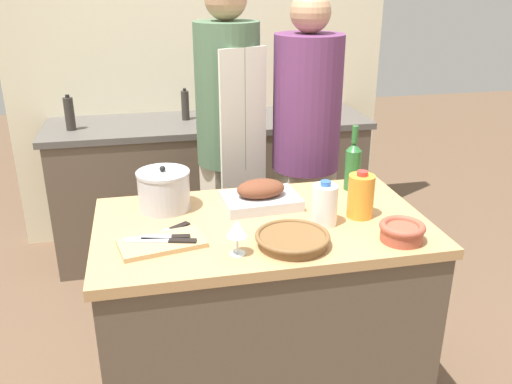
{
  "coord_description": "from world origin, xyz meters",
  "views": [
    {
      "loc": [
        -0.42,
        -1.86,
        1.81
      ],
      "look_at": [
        0.0,
        0.11,
        0.99
      ],
      "focal_mm": 38.0,
      "sensor_mm": 36.0,
      "label": 1
    }
  ],
  "objects_px": {
    "wicker_basket": "(292,239)",
    "person_cook_aproned": "(229,137)",
    "wine_glass_left": "(237,229)",
    "person_cook_guest": "(306,145)",
    "roasting_pan": "(261,196)",
    "juice_jug": "(361,196)",
    "knife_paring": "(167,231)",
    "knife_chef": "(163,241)",
    "knife_bread": "(167,237)",
    "milk_jug": "(325,205)",
    "cutting_board": "(162,243)",
    "stand_mixer": "(309,91)",
    "condiment_bottle_short": "(69,114)",
    "stock_pot": "(164,190)",
    "condiment_bottle_tall": "(185,105)",
    "mixing_bowl": "(402,231)",
    "wine_bottle_green": "(353,165)"
  },
  "relations": [
    {
      "from": "person_cook_guest",
      "to": "knife_paring",
      "type": "bearing_deg",
      "value": -144.44
    },
    {
      "from": "knife_bread",
      "to": "milk_jug",
      "type": "bearing_deg",
      "value": 2.95
    },
    {
      "from": "cutting_board",
      "to": "person_cook_guest",
      "type": "bearing_deg",
      "value": 48.27
    },
    {
      "from": "roasting_pan",
      "to": "cutting_board",
      "type": "height_order",
      "value": "roasting_pan"
    },
    {
      "from": "condiment_bottle_short",
      "to": "knife_chef",
      "type": "bearing_deg",
      "value": -74.15
    },
    {
      "from": "cutting_board",
      "to": "knife_chef",
      "type": "bearing_deg",
      "value": -42.72
    },
    {
      "from": "wicker_basket",
      "to": "wine_glass_left",
      "type": "height_order",
      "value": "wine_glass_left"
    },
    {
      "from": "milk_jug",
      "to": "condiment_bottle_tall",
      "type": "height_order",
      "value": "condiment_bottle_tall"
    },
    {
      "from": "condiment_bottle_short",
      "to": "person_cook_aproned",
      "type": "distance_m",
      "value": 1.09
    },
    {
      "from": "roasting_pan",
      "to": "knife_paring",
      "type": "distance_m",
      "value": 0.43
    },
    {
      "from": "knife_chef",
      "to": "knife_paring",
      "type": "height_order",
      "value": "knife_chef"
    },
    {
      "from": "knife_bread",
      "to": "person_cook_aproned",
      "type": "distance_m",
      "value": 1.04
    },
    {
      "from": "wine_glass_left",
      "to": "juice_jug",
      "type": "bearing_deg",
      "value": 21.4
    },
    {
      "from": "wicker_basket",
      "to": "knife_chef",
      "type": "xyz_separation_m",
      "value": [
        -0.45,
        0.09,
        -0.0
      ]
    },
    {
      "from": "juice_jug",
      "to": "knife_paring",
      "type": "height_order",
      "value": "juice_jug"
    },
    {
      "from": "knife_chef",
      "to": "mixing_bowl",
      "type": "bearing_deg",
      "value": -9.29
    },
    {
      "from": "juice_jug",
      "to": "wine_bottle_green",
      "type": "relative_size",
      "value": 0.66
    },
    {
      "from": "stock_pot",
      "to": "person_cook_guest",
      "type": "bearing_deg",
      "value": 36.6
    },
    {
      "from": "milk_jug",
      "to": "wine_glass_left",
      "type": "xyz_separation_m",
      "value": [
        -0.37,
        -0.17,
        0.02
      ]
    },
    {
      "from": "person_cook_guest",
      "to": "wine_glass_left",
      "type": "bearing_deg",
      "value": -128.58
    },
    {
      "from": "mixing_bowl",
      "to": "knife_chef",
      "type": "bearing_deg",
      "value": 170.71
    },
    {
      "from": "stock_pot",
      "to": "person_cook_aproned",
      "type": "height_order",
      "value": "person_cook_aproned"
    },
    {
      "from": "cutting_board",
      "to": "mixing_bowl",
      "type": "distance_m",
      "value": 0.86
    },
    {
      "from": "wicker_basket",
      "to": "juice_jug",
      "type": "distance_m",
      "value": 0.38
    },
    {
      "from": "roasting_pan",
      "to": "cutting_board",
      "type": "bearing_deg",
      "value": -147.14
    },
    {
      "from": "wine_bottle_green",
      "to": "knife_chef",
      "type": "xyz_separation_m",
      "value": [
        -0.85,
        -0.38,
        -0.09
      ]
    },
    {
      "from": "cutting_board",
      "to": "knife_paring",
      "type": "xyz_separation_m",
      "value": [
        0.02,
        0.1,
        -0.01
      ]
    },
    {
      "from": "knife_bread",
      "to": "wine_glass_left",
      "type": "bearing_deg",
      "value": -31.22
    },
    {
      "from": "knife_paring",
      "to": "knife_bread",
      "type": "xyz_separation_m",
      "value": [
        -0.0,
        -0.08,
        0.02
      ]
    },
    {
      "from": "stand_mixer",
      "to": "person_cook_aproned",
      "type": "bearing_deg",
      "value": -130.36
    },
    {
      "from": "person_cook_aproned",
      "to": "person_cook_guest",
      "type": "bearing_deg",
      "value": -30.65
    },
    {
      "from": "juice_jug",
      "to": "knife_chef",
      "type": "height_order",
      "value": "juice_jug"
    },
    {
      "from": "roasting_pan",
      "to": "wine_glass_left",
      "type": "relative_size",
      "value": 2.47
    },
    {
      "from": "knife_chef",
      "to": "person_cook_aproned",
      "type": "relative_size",
      "value": 0.14
    },
    {
      "from": "wicker_basket",
      "to": "person_cook_aproned",
      "type": "distance_m",
      "value": 1.08
    },
    {
      "from": "stock_pot",
      "to": "knife_paring",
      "type": "xyz_separation_m",
      "value": [
        -0.01,
        -0.22,
        -0.08
      ]
    },
    {
      "from": "cutting_board",
      "to": "wine_bottle_green",
      "type": "height_order",
      "value": "wine_bottle_green"
    },
    {
      "from": "wicker_basket",
      "to": "stock_pot",
      "type": "height_order",
      "value": "stock_pot"
    },
    {
      "from": "milk_jug",
      "to": "person_cook_guest",
      "type": "relative_size",
      "value": 0.1
    },
    {
      "from": "roasting_pan",
      "to": "knife_paring",
      "type": "xyz_separation_m",
      "value": [
        -0.39,
        -0.17,
        -0.04
      ]
    },
    {
      "from": "cutting_board",
      "to": "condiment_bottle_short",
      "type": "distance_m",
      "value": 1.71
    },
    {
      "from": "stand_mixer",
      "to": "roasting_pan",
      "type": "bearing_deg",
      "value": -114.0
    },
    {
      "from": "knife_chef",
      "to": "person_cook_guest",
      "type": "xyz_separation_m",
      "value": [
        0.8,
        0.91,
        0.03
      ]
    },
    {
      "from": "knife_bread",
      "to": "person_cook_guest",
      "type": "relative_size",
      "value": 0.1
    },
    {
      "from": "juice_jug",
      "to": "knife_paring",
      "type": "distance_m",
      "value": 0.76
    },
    {
      "from": "roasting_pan",
      "to": "wicker_basket",
      "type": "height_order",
      "value": "roasting_pan"
    },
    {
      "from": "mixing_bowl",
      "to": "knife_bread",
      "type": "distance_m",
      "value": 0.84
    },
    {
      "from": "roasting_pan",
      "to": "wicker_basket",
      "type": "relative_size",
      "value": 1.2
    },
    {
      "from": "milk_jug",
      "to": "wine_glass_left",
      "type": "relative_size",
      "value": 1.35
    },
    {
      "from": "stock_pot",
      "to": "wine_glass_left",
      "type": "relative_size",
      "value": 1.65
    }
  ]
}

